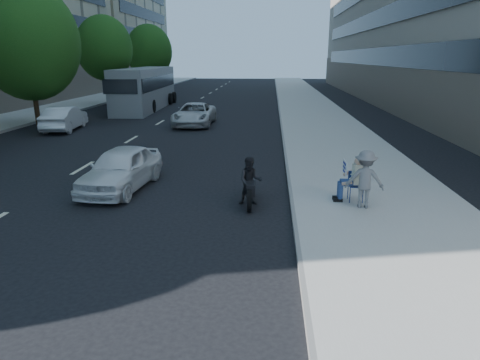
# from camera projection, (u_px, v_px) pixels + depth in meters

# --- Properties ---
(ground) EXTENTS (160.00, 160.00, 0.00)m
(ground) POSITION_uv_depth(u_px,v_px,m) (228.00, 273.00, 8.56)
(ground) COLOR black
(ground) RESTS_ON ground
(near_sidewalk) EXTENTS (5.00, 120.00, 0.15)m
(near_sidewalk) POSITION_uv_depth(u_px,v_px,m) (321.00, 123.00, 27.43)
(near_sidewalk) COLOR #B0ACA4
(near_sidewalk) RESTS_ON ground
(far_sidewalk) EXTENTS (4.50, 120.00, 0.15)m
(far_sidewalk) POSITION_uv_depth(u_px,v_px,m) (11.00, 120.00, 28.86)
(far_sidewalk) COLOR #B0ACA4
(far_sidewalk) RESTS_ON ground
(tree_far_c) EXTENTS (6.00, 6.00, 8.47)m
(tree_far_c) POSITION_uv_depth(u_px,v_px,m) (28.00, 42.00, 25.37)
(tree_far_c) COLOR #382616
(tree_far_c) RESTS_ON ground
(tree_far_d) EXTENTS (4.80, 4.80, 7.65)m
(tree_far_d) POSITION_uv_depth(u_px,v_px,m) (104.00, 48.00, 36.90)
(tree_far_d) COLOR #382616
(tree_far_d) RESTS_ON ground
(tree_far_e) EXTENTS (5.40, 5.40, 7.89)m
(tree_far_e) POSITION_uv_depth(u_px,v_px,m) (149.00, 52.00, 50.35)
(tree_far_e) COLOR #382616
(tree_far_e) RESTS_ON ground
(seated_protester) EXTENTS (0.83, 1.12, 1.31)m
(seated_protester) POSITION_uv_depth(u_px,v_px,m) (352.00, 177.00, 12.23)
(seated_protester) COLOR navy
(seated_protester) RESTS_ON near_sidewalk
(jogger) EXTENTS (1.13, 0.77, 1.61)m
(jogger) POSITION_uv_depth(u_px,v_px,m) (365.00, 179.00, 11.67)
(jogger) COLOR slate
(jogger) RESTS_ON near_sidewalk
(white_sedan_near) EXTENTS (2.01, 4.17, 1.37)m
(white_sedan_near) POSITION_uv_depth(u_px,v_px,m) (121.00, 168.00, 13.86)
(white_sedan_near) COLOR white
(white_sedan_near) RESTS_ON ground
(white_sedan_mid) EXTENTS (2.00, 4.41, 1.40)m
(white_sedan_mid) POSITION_uv_depth(u_px,v_px,m) (64.00, 118.00, 25.08)
(white_sedan_mid) COLOR silver
(white_sedan_mid) RESTS_ON ground
(white_sedan_far) EXTENTS (2.33, 4.98, 1.38)m
(white_sedan_far) POSITION_uv_depth(u_px,v_px,m) (194.00, 114.00, 26.94)
(white_sedan_far) COLOR silver
(white_sedan_far) RESTS_ON ground
(motorcycle) EXTENTS (0.72, 2.05, 1.42)m
(motorcycle) POSITION_uv_depth(u_px,v_px,m) (250.00, 183.00, 12.41)
(motorcycle) COLOR black
(motorcycle) RESTS_ON ground
(bus) EXTENTS (3.00, 12.13, 3.30)m
(bus) POSITION_uv_depth(u_px,v_px,m) (145.00, 89.00, 35.23)
(bus) COLOR gray
(bus) RESTS_ON ground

